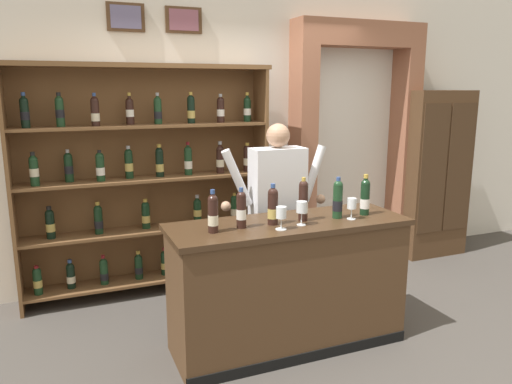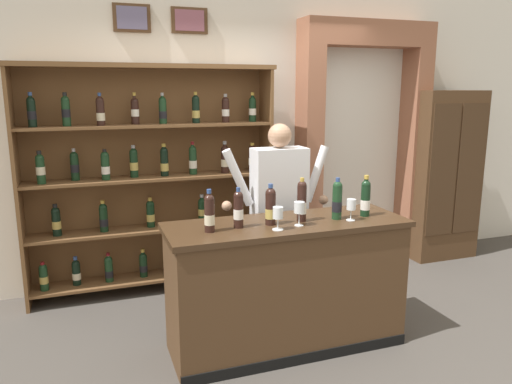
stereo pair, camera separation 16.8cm
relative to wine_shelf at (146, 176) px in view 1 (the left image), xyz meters
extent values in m
cube|color=#47423D|center=(0.89, -1.41, -1.12)|extent=(14.00, 14.00, 0.02)
cube|color=silver|center=(0.89, 0.25, 0.50)|extent=(12.00, 0.16, 3.21)
cube|color=#4C331E|center=(-0.08, 0.16, 1.39)|extent=(0.33, 0.02, 0.24)
cube|color=slate|center=(-0.08, 0.14, 1.39)|extent=(0.26, 0.01, 0.19)
cube|color=#4C331E|center=(0.43, 0.16, 1.39)|extent=(0.34, 0.02, 0.23)
cube|color=#864E5F|center=(0.43, 0.14, 1.39)|extent=(0.27, 0.01, 0.19)
cube|color=brown|center=(-1.11, -0.04, -0.06)|extent=(0.03, 0.33, 2.09)
cube|color=brown|center=(1.11, -0.04, -0.06)|extent=(0.03, 0.33, 2.09)
cube|color=brown|center=(0.00, 0.11, -0.06)|extent=(2.26, 0.02, 2.09)
cube|color=brown|center=(0.00, -0.04, -0.97)|extent=(2.20, 0.31, 0.03)
cylinder|color=#19381E|center=(-0.98, -0.08, -0.86)|extent=(0.07, 0.07, 0.20)
sphere|color=#19381E|center=(-0.98, -0.08, -0.76)|extent=(0.07, 0.07, 0.07)
cylinder|color=#19381E|center=(-0.98, -0.08, -0.73)|extent=(0.03, 0.03, 0.06)
cylinder|color=maroon|center=(-0.98, -0.08, -0.72)|extent=(0.04, 0.04, 0.03)
cylinder|color=tan|center=(-0.98, -0.08, -0.87)|extent=(0.07, 0.07, 0.06)
cylinder|color=black|center=(-0.71, -0.04, -0.87)|extent=(0.07, 0.07, 0.19)
sphere|color=black|center=(-0.71, -0.04, -0.77)|extent=(0.07, 0.07, 0.07)
cylinder|color=black|center=(-0.71, -0.04, -0.74)|extent=(0.03, 0.03, 0.07)
cylinder|color=navy|center=(-0.71, -0.04, -0.71)|extent=(0.04, 0.04, 0.03)
cylinder|color=beige|center=(-0.71, -0.04, -0.88)|extent=(0.07, 0.07, 0.06)
cylinder|color=#19381E|center=(-0.43, -0.06, -0.86)|extent=(0.07, 0.07, 0.20)
sphere|color=#19381E|center=(-0.43, -0.06, -0.76)|extent=(0.07, 0.07, 0.07)
cylinder|color=#19381E|center=(-0.43, -0.06, -0.73)|extent=(0.03, 0.03, 0.07)
cylinder|color=maroon|center=(-0.43, -0.06, -0.70)|extent=(0.03, 0.03, 0.03)
cylinder|color=black|center=(-0.43, -0.06, -0.89)|extent=(0.07, 0.07, 0.06)
cylinder|color=black|center=(-0.11, -0.04, -0.87)|extent=(0.07, 0.07, 0.19)
sphere|color=black|center=(-0.11, -0.04, -0.77)|extent=(0.07, 0.07, 0.07)
cylinder|color=black|center=(-0.11, -0.04, -0.73)|extent=(0.03, 0.03, 0.08)
cylinder|color=#B79338|center=(-0.11, -0.04, -0.71)|extent=(0.04, 0.04, 0.03)
cylinder|color=black|center=(-0.11, -0.04, -0.88)|extent=(0.07, 0.07, 0.06)
cylinder|color=black|center=(0.13, -0.03, -0.87)|extent=(0.07, 0.07, 0.19)
sphere|color=black|center=(0.13, -0.03, -0.76)|extent=(0.07, 0.07, 0.07)
cylinder|color=black|center=(0.13, -0.03, -0.73)|extent=(0.03, 0.03, 0.07)
cylinder|color=maroon|center=(0.13, -0.03, -0.71)|extent=(0.03, 0.03, 0.03)
cylinder|color=tan|center=(0.13, -0.03, -0.88)|extent=(0.07, 0.07, 0.06)
cylinder|color=black|center=(0.40, 0.00, -0.86)|extent=(0.07, 0.07, 0.20)
sphere|color=black|center=(0.40, 0.00, -0.75)|extent=(0.07, 0.07, 0.07)
cylinder|color=black|center=(0.40, 0.00, -0.72)|extent=(0.03, 0.03, 0.07)
cylinder|color=#B79338|center=(0.40, 0.00, -0.70)|extent=(0.04, 0.04, 0.03)
cylinder|color=black|center=(0.40, 0.00, -0.88)|extent=(0.07, 0.07, 0.06)
cylinder|color=black|center=(0.66, -0.01, -0.87)|extent=(0.07, 0.07, 0.19)
sphere|color=black|center=(0.66, -0.01, -0.76)|extent=(0.07, 0.07, 0.07)
cylinder|color=black|center=(0.66, -0.01, -0.73)|extent=(0.03, 0.03, 0.07)
cylinder|color=#B79338|center=(0.66, -0.01, -0.70)|extent=(0.04, 0.04, 0.03)
cylinder|color=silver|center=(0.66, -0.01, -0.87)|extent=(0.07, 0.07, 0.06)
cylinder|color=black|center=(0.97, -0.08, -0.87)|extent=(0.07, 0.07, 0.19)
sphere|color=black|center=(0.97, -0.08, -0.77)|extent=(0.07, 0.07, 0.07)
cylinder|color=black|center=(0.97, -0.08, -0.73)|extent=(0.03, 0.03, 0.08)
cylinder|color=#99999E|center=(0.97, -0.08, -0.71)|extent=(0.03, 0.03, 0.03)
cylinder|color=black|center=(0.97, -0.08, -0.87)|extent=(0.07, 0.07, 0.06)
cube|color=brown|center=(0.00, -0.04, -0.50)|extent=(2.20, 0.31, 0.02)
cylinder|color=black|center=(-0.84, -0.04, -0.38)|extent=(0.07, 0.07, 0.21)
sphere|color=black|center=(-0.84, -0.04, -0.27)|extent=(0.07, 0.07, 0.07)
cylinder|color=black|center=(-0.84, -0.04, -0.24)|extent=(0.04, 0.04, 0.07)
cylinder|color=black|center=(-0.84, -0.04, -0.22)|extent=(0.04, 0.04, 0.03)
cylinder|color=tan|center=(-0.84, -0.04, -0.39)|extent=(0.08, 0.08, 0.07)
cylinder|color=black|center=(-0.44, -0.05, -0.38)|extent=(0.07, 0.07, 0.21)
sphere|color=black|center=(-0.44, -0.05, -0.27)|extent=(0.07, 0.07, 0.07)
cylinder|color=black|center=(-0.44, -0.05, -0.24)|extent=(0.03, 0.03, 0.07)
cylinder|color=#B79338|center=(-0.44, -0.05, -0.21)|extent=(0.04, 0.04, 0.03)
cylinder|color=black|center=(-0.44, -0.05, -0.40)|extent=(0.08, 0.08, 0.07)
cylinder|color=black|center=(-0.02, -0.03, -0.38)|extent=(0.07, 0.07, 0.21)
sphere|color=black|center=(-0.02, -0.03, -0.27)|extent=(0.07, 0.07, 0.07)
cylinder|color=black|center=(-0.02, -0.03, -0.25)|extent=(0.03, 0.03, 0.06)
cylinder|color=#B79338|center=(-0.02, -0.03, -0.22)|extent=(0.04, 0.04, 0.03)
cylinder|color=tan|center=(-0.02, -0.03, -0.40)|extent=(0.08, 0.08, 0.07)
cylinder|color=black|center=(0.46, -0.05, -0.39)|extent=(0.07, 0.07, 0.20)
sphere|color=black|center=(0.46, -0.05, -0.28)|extent=(0.07, 0.07, 0.07)
cylinder|color=black|center=(0.46, -0.05, -0.25)|extent=(0.03, 0.03, 0.08)
cylinder|color=#99999E|center=(0.46, -0.05, -0.22)|extent=(0.04, 0.04, 0.03)
cylinder|color=tan|center=(0.46, -0.05, -0.38)|extent=(0.08, 0.08, 0.06)
cylinder|color=#19381E|center=(0.83, -0.05, -0.39)|extent=(0.07, 0.07, 0.20)
sphere|color=#19381E|center=(0.83, -0.05, -0.28)|extent=(0.07, 0.07, 0.07)
cylinder|color=#19381E|center=(0.83, -0.05, -0.25)|extent=(0.03, 0.03, 0.06)
cylinder|color=#B79338|center=(0.83, -0.05, -0.23)|extent=(0.03, 0.03, 0.03)
cylinder|color=beige|center=(0.83, -0.05, -0.41)|extent=(0.08, 0.08, 0.06)
cube|color=brown|center=(0.00, -0.04, -0.02)|extent=(2.20, 0.31, 0.02)
cylinder|color=#19381E|center=(-0.92, -0.08, 0.09)|extent=(0.07, 0.07, 0.21)
sphere|color=#19381E|center=(-0.92, -0.08, 0.21)|extent=(0.07, 0.07, 0.07)
cylinder|color=#19381E|center=(-0.92, -0.08, 0.23)|extent=(0.03, 0.03, 0.07)
cylinder|color=black|center=(-0.92, -0.08, 0.26)|extent=(0.04, 0.04, 0.03)
cylinder|color=beige|center=(-0.92, -0.08, 0.10)|extent=(0.07, 0.07, 0.07)
cylinder|color=black|center=(-0.65, 0.00, 0.10)|extent=(0.07, 0.07, 0.21)
sphere|color=black|center=(-0.65, 0.00, 0.21)|extent=(0.07, 0.07, 0.07)
cylinder|color=black|center=(-0.65, 0.00, 0.23)|extent=(0.03, 0.03, 0.07)
cylinder|color=#99999E|center=(-0.65, 0.00, 0.26)|extent=(0.03, 0.03, 0.03)
cylinder|color=black|center=(-0.65, 0.00, 0.10)|extent=(0.07, 0.07, 0.07)
cylinder|color=#19381E|center=(-0.40, -0.07, 0.09)|extent=(0.07, 0.07, 0.21)
sphere|color=#19381E|center=(-0.40, -0.07, 0.21)|extent=(0.07, 0.07, 0.07)
cylinder|color=#19381E|center=(-0.40, -0.07, 0.23)|extent=(0.03, 0.03, 0.06)
cylinder|color=black|center=(-0.40, -0.07, 0.25)|extent=(0.03, 0.03, 0.03)
cylinder|color=silver|center=(-0.40, -0.07, 0.08)|extent=(0.07, 0.07, 0.07)
cylinder|color=black|center=(-0.15, -0.02, 0.10)|extent=(0.07, 0.07, 0.22)
sphere|color=black|center=(-0.15, -0.02, 0.22)|extent=(0.07, 0.07, 0.07)
cylinder|color=black|center=(-0.15, -0.02, 0.24)|extent=(0.03, 0.03, 0.07)
cylinder|color=#99999E|center=(-0.15, -0.02, 0.27)|extent=(0.04, 0.04, 0.03)
cylinder|color=tan|center=(-0.15, -0.02, 0.09)|extent=(0.07, 0.07, 0.07)
cylinder|color=black|center=(0.12, -0.04, 0.10)|extent=(0.07, 0.07, 0.22)
sphere|color=black|center=(0.12, -0.04, 0.22)|extent=(0.07, 0.07, 0.07)
cylinder|color=black|center=(0.12, -0.04, 0.25)|extent=(0.03, 0.03, 0.07)
cylinder|color=#B79338|center=(0.12, -0.04, 0.27)|extent=(0.04, 0.04, 0.03)
cylinder|color=tan|center=(0.12, -0.04, 0.07)|extent=(0.07, 0.07, 0.07)
cylinder|color=#19381E|center=(0.39, -0.04, 0.10)|extent=(0.07, 0.07, 0.23)
sphere|color=#19381E|center=(0.39, -0.04, 0.22)|extent=(0.07, 0.07, 0.07)
cylinder|color=#19381E|center=(0.39, -0.04, 0.25)|extent=(0.03, 0.03, 0.08)
cylinder|color=maroon|center=(0.39, -0.04, 0.28)|extent=(0.03, 0.03, 0.03)
cylinder|color=silver|center=(0.39, -0.04, 0.08)|extent=(0.07, 0.07, 0.07)
cylinder|color=black|center=(0.69, -0.07, 0.10)|extent=(0.07, 0.07, 0.22)
sphere|color=black|center=(0.69, -0.07, 0.21)|extent=(0.07, 0.07, 0.07)
cylinder|color=black|center=(0.69, -0.07, 0.25)|extent=(0.03, 0.03, 0.08)
cylinder|color=#99999E|center=(0.69, -0.07, 0.28)|extent=(0.03, 0.03, 0.03)
cylinder|color=beige|center=(0.69, -0.07, 0.09)|extent=(0.07, 0.07, 0.07)
cylinder|color=black|center=(0.96, -0.08, 0.10)|extent=(0.07, 0.07, 0.22)
sphere|color=black|center=(0.96, -0.08, 0.21)|extent=(0.07, 0.07, 0.07)
cylinder|color=black|center=(0.96, -0.08, 0.23)|extent=(0.03, 0.03, 0.06)
cylinder|color=#B79338|center=(0.96, -0.08, 0.25)|extent=(0.04, 0.04, 0.03)
cylinder|color=beige|center=(0.96, -0.08, 0.09)|extent=(0.07, 0.07, 0.07)
cube|color=brown|center=(0.00, -0.04, 0.45)|extent=(2.20, 0.31, 0.02)
cylinder|color=black|center=(-0.95, -0.06, 0.57)|extent=(0.07, 0.07, 0.21)
sphere|color=black|center=(-0.95, -0.06, 0.68)|extent=(0.07, 0.07, 0.07)
cylinder|color=black|center=(-0.95, -0.06, 0.71)|extent=(0.03, 0.03, 0.07)
cylinder|color=navy|center=(-0.95, -0.06, 0.74)|extent=(0.03, 0.03, 0.03)
cylinder|color=black|center=(-0.95, -0.06, 0.56)|extent=(0.07, 0.07, 0.07)
cylinder|color=#19381E|center=(-0.69, -0.04, 0.57)|extent=(0.07, 0.07, 0.21)
sphere|color=#19381E|center=(-0.69, -0.04, 0.68)|extent=(0.07, 0.07, 0.07)
cylinder|color=#19381E|center=(-0.69, -0.04, 0.71)|extent=(0.03, 0.03, 0.07)
cylinder|color=black|center=(-0.69, -0.04, 0.73)|extent=(0.04, 0.04, 0.03)
cylinder|color=black|center=(-0.69, -0.04, 0.57)|extent=(0.07, 0.07, 0.07)
cylinder|color=black|center=(-0.41, -0.07, 0.57)|extent=(0.07, 0.07, 0.21)
sphere|color=black|center=(-0.41, -0.07, 0.68)|extent=(0.07, 0.07, 0.07)
cylinder|color=black|center=(-0.41, -0.07, 0.70)|extent=(0.03, 0.03, 0.07)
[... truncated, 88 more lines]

